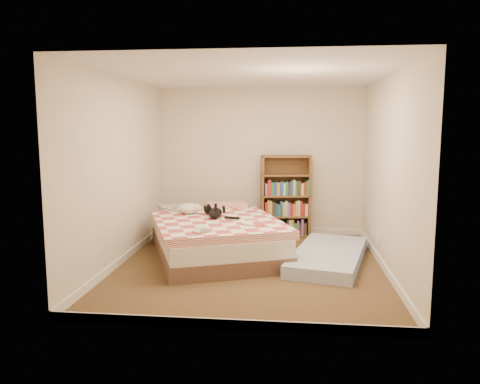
# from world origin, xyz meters

# --- Properties ---
(room) EXTENTS (3.51, 4.01, 2.51)m
(room) POSITION_xyz_m (0.00, 0.00, 1.20)
(room) COLOR #4E3421
(room) RESTS_ON ground
(bed) EXTENTS (2.32, 2.71, 0.61)m
(bed) POSITION_xyz_m (-0.54, 0.49, 0.28)
(bed) COLOR brown
(bed) RESTS_ON room
(bookshelf) EXTENTS (0.86, 0.39, 1.37)m
(bookshelf) POSITION_xyz_m (0.45, 1.78, 0.52)
(bookshelf) COLOR #52301C
(bookshelf) RESTS_ON room
(floor_mattress) EXTENTS (1.28, 2.05, 0.17)m
(floor_mattress) POSITION_xyz_m (1.06, 0.28, 0.09)
(floor_mattress) COLOR #7B93CE
(floor_mattress) RESTS_ON room
(black_cat) EXTENTS (0.40, 0.70, 0.16)m
(black_cat) POSITION_xyz_m (-0.53, 0.51, 0.62)
(black_cat) COLOR black
(black_cat) RESTS_ON bed
(white_dog) EXTENTS (0.41, 0.42, 0.16)m
(white_dog) POSITION_xyz_m (-0.98, 0.75, 0.63)
(white_dog) COLOR white
(white_dog) RESTS_ON bed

